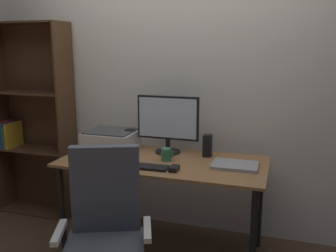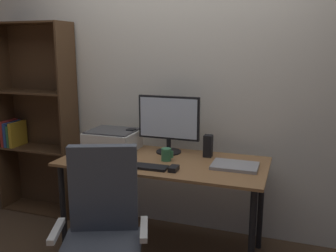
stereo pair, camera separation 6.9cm
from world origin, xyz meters
TOP-DOWN VIEW (x-y plane):
  - ground_plane at (0.00, 0.00)m, footprint 12.00×12.00m
  - back_wall at (0.00, 0.52)m, footprint 6.40×0.10m
  - desk at (0.00, 0.00)m, footprint 1.52×0.70m
  - monitor at (-0.03, 0.21)m, footprint 0.50×0.20m
  - keyboard at (-0.04, -0.21)m, footprint 0.29×0.12m
  - mouse at (0.15, -0.20)m, footprint 0.06×0.10m
  - coffee_mug at (0.03, -0.00)m, footprint 0.09×0.07m
  - laptop at (0.53, 0.01)m, footprint 0.32×0.23m
  - speaker_left at (-0.35, 0.20)m, footprint 0.06×0.07m
  - speaker_right at (0.29, 0.20)m, footprint 0.06×0.07m
  - printer at (-0.50, 0.15)m, footprint 0.40×0.34m
  - office_chair at (-0.09, -0.78)m, footprint 0.58×0.59m
  - bookshelf at (-1.41, 0.35)m, footprint 0.75×0.28m

SIDE VIEW (x-z plane):
  - ground_plane at x=0.00m, z-range 0.00..0.00m
  - office_chair at x=-0.09m, z-range -0.05..0.96m
  - desk at x=0.00m, z-range 0.28..1.02m
  - keyboard at x=-0.04m, z-range 0.74..0.76m
  - laptop at x=0.53m, z-range 0.74..0.76m
  - mouse at x=0.15m, z-range 0.74..0.77m
  - coffee_mug at x=0.03m, z-range 0.74..0.83m
  - printer at x=-0.50m, z-range 0.74..0.90m
  - speaker_left at x=-0.35m, z-range 0.74..0.91m
  - speaker_right at x=0.29m, z-range 0.74..0.91m
  - bookshelf at x=-1.41m, z-range -0.02..1.77m
  - monitor at x=-0.03m, z-range 0.77..1.22m
  - back_wall at x=0.00m, z-range 0.00..2.60m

